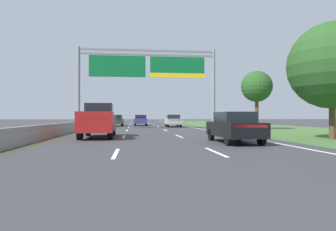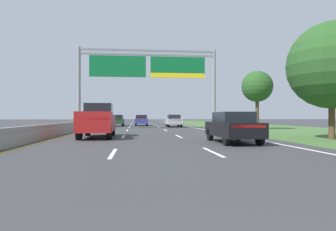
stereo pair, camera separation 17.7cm
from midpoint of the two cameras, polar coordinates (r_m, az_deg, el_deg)
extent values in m
plane|color=#333335|center=(35.47, -4.37, -2.35)|extent=(220.00, 220.00, 0.00)
cube|color=white|center=(11.03, -10.04, -7.13)|extent=(0.14, 3.00, 0.01)
cube|color=white|center=(19.99, -8.29, -4.02)|extent=(0.14, 3.00, 0.01)
cube|color=white|center=(28.97, -7.63, -2.83)|extent=(0.14, 3.00, 0.01)
cube|color=white|center=(37.96, -7.28, -2.21)|extent=(0.14, 3.00, 0.01)
cube|color=white|center=(46.95, -7.07, -1.82)|extent=(0.14, 3.00, 0.01)
cube|color=white|center=(55.95, -6.92, -1.56)|extent=(0.14, 3.00, 0.01)
cube|color=white|center=(64.95, -6.82, -1.37)|extent=(0.14, 3.00, 0.01)
cube|color=white|center=(73.94, -6.74, -1.23)|extent=(0.14, 3.00, 0.01)
cube|color=white|center=(82.94, -6.68, -1.11)|extent=(0.14, 3.00, 0.01)
cube|color=white|center=(11.40, 9.00, -6.91)|extent=(0.14, 3.00, 0.01)
cube|color=white|center=(20.19, 2.29, -3.98)|extent=(0.14, 3.00, 0.01)
cube|color=white|center=(29.11, -0.32, -2.82)|extent=(0.14, 3.00, 0.01)
cube|color=white|center=(38.07, -1.70, -2.20)|extent=(0.14, 3.00, 0.01)
cube|color=white|center=(47.04, -2.56, -1.82)|extent=(0.14, 3.00, 0.01)
cube|color=white|center=(56.02, -3.13, -1.56)|extent=(0.14, 3.00, 0.01)
cube|color=white|center=(65.01, -3.55, -1.37)|extent=(0.14, 3.00, 0.01)
cube|color=white|center=(74.00, -3.87, -1.23)|extent=(0.14, 3.00, 0.01)
cube|color=white|center=(82.99, -4.12, -1.11)|extent=(0.14, 3.00, 0.01)
cube|color=white|center=(36.14, 5.03, -2.31)|extent=(0.16, 106.00, 0.01)
cube|color=gold|center=(35.77, -13.87, -2.32)|extent=(0.16, 106.00, 0.01)
cube|color=#3D602D|center=(38.52, 16.87, -2.16)|extent=(14.00, 110.00, 0.02)
cube|color=gray|center=(35.87, -14.97, -1.88)|extent=(0.60, 110.00, 0.55)
cube|color=gray|center=(35.86, -14.97, -1.21)|extent=(0.25, 110.00, 0.30)
cylinder|color=gray|center=(33.10, -16.54, 5.10)|extent=(0.36, 0.36, 8.77)
cylinder|color=gray|center=(33.72, 8.95, 4.99)|extent=(0.36, 0.36, 8.77)
cube|color=gray|center=(33.24, -3.67, 12.33)|extent=(14.70, 0.24, 0.20)
cube|color=gray|center=(33.15, -3.67, 11.57)|extent=(14.70, 0.24, 0.20)
cube|color=#0C602D|center=(32.74, -9.43, 9.28)|extent=(6.00, 0.12, 2.28)
cube|color=#0C602D|center=(33.06, 2.06, 9.63)|extent=(6.00, 0.12, 1.78)
cube|color=yellow|center=(32.88, 2.06, 7.67)|extent=(6.00, 0.12, 0.50)
cube|color=maroon|center=(19.44, -13.08, -1.42)|extent=(2.13, 5.45, 1.00)
cube|color=black|center=(20.28, -12.85, 1.15)|extent=(1.76, 1.94, 0.78)
cube|color=#B21414|center=(16.79, -13.97, -0.59)|extent=(1.68, 0.12, 0.12)
cube|color=maroon|center=(17.71, -13.63, 0.40)|extent=(2.04, 1.99, 0.20)
cylinder|color=black|center=(21.37, -14.88, -2.65)|extent=(0.32, 0.85, 0.84)
cylinder|color=black|center=(21.22, -10.31, -2.67)|extent=(0.32, 0.85, 0.84)
cylinder|color=black|center=(17.74, -16.40, -3.15)|extent=(0.32, 0.85, 0.84)
cylinder|color=black|center=(17.56, -10.90, -3.18)|extent=(0.32, 0.85, 0.84)
cube|color=#B2B5BA|center=(38.95, 1.21, -1.15)|extent=(1.91, 4.44, 0.72)
cube|color=black|center=(38.90, 1.22, -0.23)|extent=(1.61, 2.33, 0.52)
cube|color=#B21414|center=(36.80, 1.58, -0.87)|extent=(1.53, 0.11, 0.12)
cylinder|color=black|center=(40.37, -0.15, -1.62)|extent=(0.23, 0.66, 0.66)
cylinder|color=black|center=(40.54, 2.11, -1.62)|extent=(0.23, 0.66, 0.66)
cylinder|color=black|center=(37.39, 0.24, -1.74)|extent=(0.23, 0.66, 0.66)
cylinder|color=black|center=(37.57, 2.67, -1.73)|extent=(0.23, 0.66, 0.66)
cube|color=#193D23|center=(42.25, -9.58, -1.07)|extent=(1.85, 4.41, 0.72)
cube|color=black|center=(42.20, -9.58, -0.23)|extent=(1.58, 2.31, 0.52)
cube|color=#B21414|center=(40.09, -9.78, -0.81)|extent=(1.53, 0.09, 0.12)
cylinder|color=black|center=(43.81, -10.49, -1.51)|extent=(0.22, 0.66, 0.66)
cylinder|color=black|center=(43.71, -8.40, -1.51)|extent=(0.22, 0.66, 0.66)
cylinder|color=black|center=(40.83, -10.84, -1.60)|extent=(0.22, 0.66, 0.66)
cylinder|color=black|center=(40.72, -8.59, -1.61)|extent=(0.22, 0.66, 0.66)
cube|color=black|center=(15.61, 12.59, -2.56)|extent=(1.84, 4.41, 0.72)
cube|color=black|center=(15.55, 12.65, -0.29)|extent=(1.57, 2.31, 0.52)
cube|color=#B21414|center=(13.58, 15.56, -2.01)|extent=(1.53, 0.09, 0.12)
cylinder|color=black|center=(16.83, 8.35, -3.62)|extent=(0.22, 0.66, 0.66)
cylinder|color=black|center=(17.31, 13.49, -3.52)|extent=(0.22, 0.66, 0.66)
cylinder|color=black|center=(13.96, 11.48, -4.33)|extent=(0.22, 0.66, 0.66)
cylinder|color=black|center=(14.53, 17.51, -4.16)|extent=(0.22, 0.66, 0.66)
cube|color=navy|center=(43.60, -5.00, -1.04)|extent=(1.89, 4.43, 0.72)
cube|color=black|center=(43.55, -5.00, -0.23)|extent=(1.60, 2.32, 0.52)
cube|color=#B21414|center=(41.44, -4.98, -0.79)|extent=(1.53, 0.10, 0.12)
cylinder|color=black|center=(45.11, -6.02, -1.47)|extent=(0.23, 0.66, 0.66)
cylinder|color=black|center=(45.12, -3.99, -1.47)|extent=(0.23, 0.66, 0.66)
cylinder|color=black|center=(42.12, -6.07, -1.56)|extent=(0.23, 0.66, 0.66)
cylinder|color=black|center=(42.13, -3.90, -1.56)|extent=(0.23, 0.66, 0.66)
cylinder|color=#4C3823|center=(19.71, 29.09, -0.72)|extent=(0.36, 0.36, 2.29)
sphere|color=#234C1E|center=(19.93, 29.08, 8.39)|extent=(5.03, 5.03, 5.03)
cylinder|color=#4C3823|center=(32.34, 16.85, 0.27)|extent=(0.36, 0.36, 3.19)
sphere|color=#234C1E|center=(32.50, 16.85, 5.36)|extent=(3.22, 3.22, 3.22)
camera|label=1|loc=(0.09, -89.81, 0.00)|focal=31.84mm
camera|label=2|loc=(0.09, 90.19, 0.00)|focal=31.84mm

